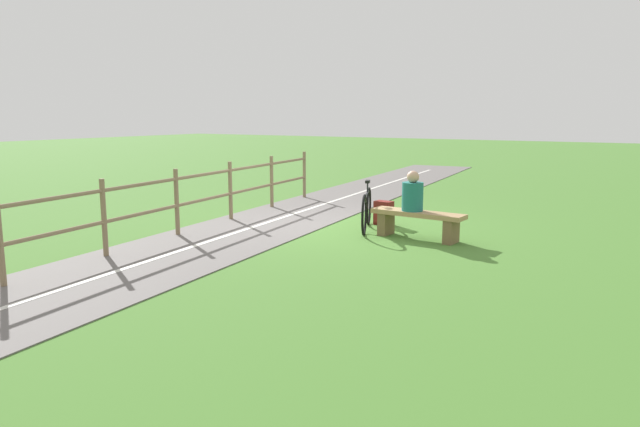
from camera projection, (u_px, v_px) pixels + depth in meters
ground_plane at (330, 225)px, 11.58m from camera, size 80.00×80.00×0.00m
paved_path at (144, 263)px, 8.62m from camera, size 5.91×36.07×0.02m
path_centre_line at (144, 262)px, 8.62m from camera, size 3.20×31.86×0.00m
bench at (418, 220)px, 10.29m from camera, size 1.70×0.54×0.49m
person_seated at (413, 194)px, 10.28m from camera, size 0.40×0.40×0.70m
bicycle at (367, 209)px, 11.06m from camera, size 0.69×1.66×0.93m
backpack at (383, 213)px, 11.60m from camera, size 0.36×0.29×0.47m
fence_roadside at (104, 211)px, 8.93m from camera, size 1.78×14.11×1.20m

